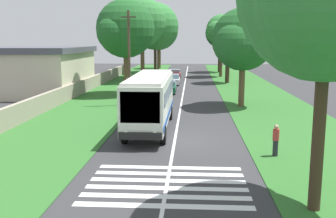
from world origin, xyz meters
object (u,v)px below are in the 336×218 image
(roadside_tree_left_4, at_px, (141,23))
(utility_pole, at_px, (129,57))
(coach_bus, at_px, (151,98))
(trailing_car_2, at_px, (175,74))
(trailing_car_1, at_px, (173,80))
(roadside_building, at_px, (38,70))
(roadside_tree_left_1, at_px, (154,28))
(roadside_tree_right_1, at_px, (227,40))
(trailing_car_0, at_px, (168,87))
(pedestrian, at_px, (276,140))
(roadside_tree_left_0, at_px, (157,31))
(roadside_tree_left_3, at_px, (125,30))
(roadside_tree_left_2, at_px, (159,36))
(roadside_tree_right_4, at_px, (219,34))
(roadside_tree_right_2, at_px, (221,31))
(roadside_tree_right_3, at_px, (241,41))

(roadside_tree_left_4, bearing_deg, utility_pole, -175.81)
(coach_bus, xyz_separation_m, trailing_car_2, (37.26, -0.06, -1.48))
(trailing_car_1, height_order, roadside_building, roadside_building)
(roadside_tree_left_1, bearing_deg, roadside_tree_right_1, -124.55)
(trailing_car_0, height_order, roadside_building, roadside_building)
(pedestrian, bearing_deg, roadside_tree_left_0, 11.58)
(trailing_car_1, xyz_separation_m, pedestrian, (-34.09, -7.03, 0.24))
(roadside_tree_left_0, bearing_deg, roadside_tree_left_3, 178.52)
(trailing_car_2, height_order, pedestrian, pedestrian)
(roadside_tree_left_1, distance_m, roadside_tree_left_2, 21.06)
(roadside_building, bearing_deg, roadside_tree_right_1, -61.19)
(trailing_car_2, height_order, roadside_building, roadside_building)
(coach_bus, distance_m, roadside_tree_right_4, 50.57)
(coach_bus, relative_size, pedestrian, 6.60)
(roadside_tree_left_2, relative_size, roadside_building, 0.70)
(roadside_tree_left_1, bearing_deg, roadside_tree_left_4, 171.00)
(roadside_tree_left_4, relative_size, roadside_tree_right_1, 1.40)
(roadside_tree_left_2, relative_size, roadside_tree_right_2, 0.94)
(trailing_car_1, height_order, utility_pole, utility_pole)
(roadside_tree_left_1, bearing_deg, roadside_tree_left_0, 2.15)
(roadside_tree_left_2, bearing_deg, trailing_car_2, -168.68)
(roadside_tree_left_0, relative_size, roadside_tree_right_2, 1.14)
(roadside_tree_right_3, height_order, roadside_tree_right_4, roadside_tree_right_4)
(coach_bus, distance_m, roadside_tree_left_3, 18.44)
(roadside_tree_left_1, distance_m, roadside_tree_right_3, 30.06)
(roadside_tree_left_0, distance_m, roadside_building, 32.29)
(roadside_tree_left_2, height_order, roadside_tree_left_3, roadside_tree_left_3)
(roadside_tree_left_3, height_order, roadside_tree_right_3, roadside_tree_left_3)
(trailing_car_1, distance_m, roadside_tree_left_2, 32.10)
(roadside_tree_right_3, relative_size, roadside_tree_right_4, 0.89)
(roadside_tree_left_2, bearing_deg, trailing_car_1, -171.73)
(trailing_car_2, bearing_deg, roadside_tree_left_3, 166.95)
(trailing_car_2, height_order, roadside_tree_left_0, roadside_tree_left_0)
(trailing_car_2, relative_size, roadside_tree_left_0, 0.37)
(roadside_tree_left_1, relative_size, roadside_tree_right_4, 1.19)
(roadside_tree_left_3, relative_size, roadside_tree_right_1, 1.22)
(utility_pole, xyz_separation_m, roadside_building, (8.14, 11.90, -1.85))
(roadside_tree_left_4, bearing_deg, roadside_tree_left_2, -0.50)
(roadside_tree_left_1, distance_m, utility_pole, 28.48)
(trailing_car_0, distance_m, roadside_building, 15.13)
(roadside_tree_left_4, xyz_separation_m, roadside_building, (-13.15, 10.34, -5.79))
(trailing_car_0, xyz_separation_m, roadside_tree_right_1, (11.37, -7.65, 5.47))
(roadside_building, bearing_deg, roadside_tree_right_4, -35.58)
(roadside_tree_right_2, xyz_separation_m, utility_pole, (-30.37, 10.42, -3.04))
(roadside_tree_right_1, distance_m, roadside_tree_right_3, 20.34)
(trailing_car_2, relative_size, utility_pole, 0.49)
(roadside_tree_left_0, distance_m, roadside_tree_left_1, 9.80)
(trailing_car_2, height_order, roadside_tree_left_1, roadside_tree_left_1)
(trailing_car_2, relative_size, roadside_building, 0.31)
(roadside_tree_left_2, distance_m, roadside_building, 42.70)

